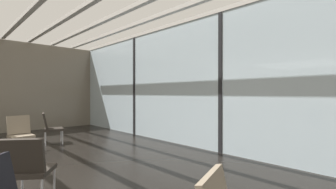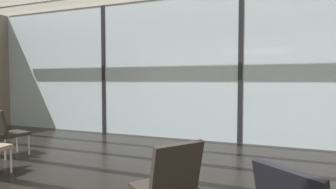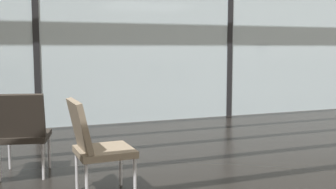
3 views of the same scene
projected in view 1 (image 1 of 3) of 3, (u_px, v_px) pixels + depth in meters
name	position (u px, v px, depth m)	size (l,w,h in m)	color
glass_curtain_wall	(221.00, 83.00, 5.61)	(14.00, 0.08, 3.33)	silver
window_mullion_0	(135.00, 86.00, 8.15)	(0.10, 0.12, 3.33)	black
window_mullion_1	(221.00, 83.00, 5.61)	(0.10, 0.12, 3.33)	black
parked_airplane	(301.00, 76.00, 9.88)	(14.53, 4.23, 4.23)	silver
lounge_chair_0	(28.00, 166.00, 2.97)	(0.71, 0.70, 0.87)	#28231E
lounge_chair_2	(50.00, 126.00, 6.58)	(0.59, 0.62, 0.87)	#28231E
lounge_chair_3	(20.00, 132.00, 5.60)	(0.54, 0.50, 0.87)	#7F705B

